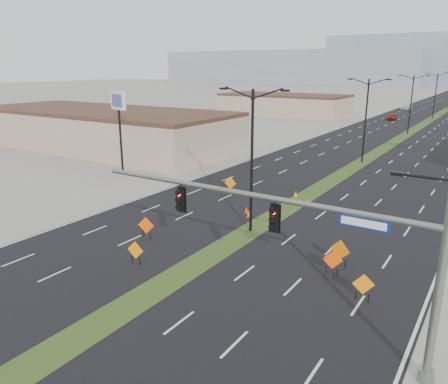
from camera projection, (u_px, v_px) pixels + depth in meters
The scene contains 25 objects.
ground at pixel (132, 305), 21.70m from camera, with size 600.00×600.00×0.00m, color gray.
road_surface at pixel (435, 117), 102.46m from camera, with size 25.00×400.00×0.02m, color black.
median_strip at pixel (435, 117), 102.46m from camera, with size 2.00×400.00×0.04m, color #2F4819.
building_sw_near at pixel (102, 130), 63.46m from camera, with size 40.00×16.00×5.00m, color tan.
building_sw_far at pixel (284, 106), 106.39m from camera, with size 30.00×14.00×4.50m, color tan.
mesa_west at pixel (290, 67), 307.27m from camera, with size 180.00×50.00×22.00m, color gray.
mesa_backdrop at pixel (439, 59), 291.33m from camera, with size 140.00×50.00×32.00m, color gray.
signal_mast at pixel (315, 237), 17.53m from camera, with size 16.30×0.60×8.00m.
streetlight_0 at pixel (252, 157), 29.89m from camera, with size 5.15×0.24×10.02m.
streetlight_1 at pixel (366, 118), 52.50m from camera, with size 5.15×0.24×10.02m.
streetlight_2 at pixel (411, 103), 75.12m from camera, with size 5.15×0.24×10.02m.
streetlight_3 at pixel (435, 94), 97.73m from camera, with size 5.15×0.24×10.02m.
car_left at pixel (392, 117), 96.86m from camera, with size 1.60×3.97×1.35m, color maroon.
car_far at pixel (406, 107), 118.70m from camera, with size 2.02×4.97×1.44m, color silver.
construction_sign_0 at pixel (146, 226), 29.76m from camera, with size 1.15×0.34×1.57m.
construction_sign_1 at pixel (135, 251), 25.93m from camera, with size 1.09×0.21×1.45m.
construction_sign_2 at pixel (230, 184), 40.54m from camera, with size 1.19×0.14×1.59m.
construction_sign_3 at pixel (340, 251), 25.58m from camera, with size 1.24×0.34×1.69m.
construction_sign_4 at pixel (363, 285), 21.85m from camera, with size 1.03×0.46×1.46m.
construction_sign_5 at pixel (333, 261), 24.60m from camera, with size 1.07×0.37×1.48m.
cone_0 at pixel (246, 210), 35.18m from camera, with size 0.32×0.32×0.54m, color #F93505.
cone_1 at pixel (249, 214), 34.18m from camera, with size 0.34×0.34×0.57m, color #E35204.
cone_2 at pixel (309, 202), 37.15m from camera, with size 0.34×0.34×0.56m, color #F35B05.
cone_3 at pixel (296, 194), 39.53m from camera, with size 0.35×0.35×0.58m, color orange.
pole_sign_west at pixel (119, 107), 46.69m from camera, with size 2.85×1.29×8.88m.
Camera 1 is at (14.32, -13.73, 11.40)m, focal length 35.00 mm.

